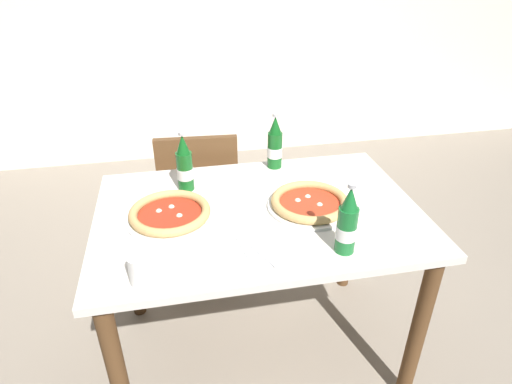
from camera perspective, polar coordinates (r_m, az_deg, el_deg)
name	(u,v)px	position (r m, az deg, el deg)	size (l,w,h in m)	color
ground_plane	(258,348)	(2.12, 0.28, -19.77)	(8.00, 8.00, 0.00)	gray
dining_table_main	(259,235)	(1.68, 0.33, -5.68)	(1.20, 0.80, 0.75)	silver
chair_behind_table	(200,195)	(2.26, -7.38, -0.46)	(0.43, 0.43, 0.85)	brown
pizza_margherita_near	(310,203)	(1.64, 7.06, -1.44)	(0.32, 0.32, 0.04)	white
pizza_marinara_far	(170,214)	(1.59, -11.24, -2.83)	(0.32, 0.32, 0.04)	white
beer_bottle_left	(185,166)	(1.73, -9.37, 3.42)	(0.07, 0.07, 0.25)	#14591E
beer_bottle_center	(347,224)	(1.39, 11.90, -4.10)	(0.07, 0.07, 0.25)	#196B2D
beer_bottle_right	(275,145)	(1.89, 2.49, 6.18)	(0.07, 0.07, 0.25)	#14591E
napkin_with_cutlery	(252,253)	(1.41, -0.49, -8.00)	(0.22, 0.22, 0.01)	white
paper_cup	(141,269)	(1.32, -14.94, -9.72)	(0.07, 0.07, 0.10)	white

